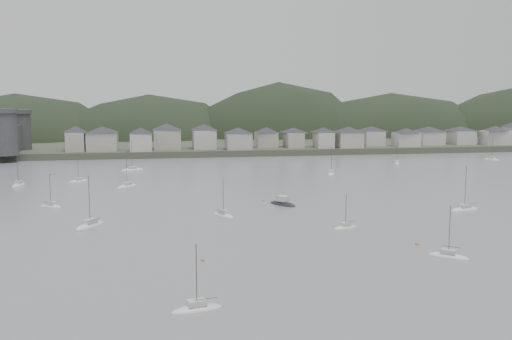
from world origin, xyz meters
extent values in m
plane|color=slate|center=(0.00, 0.00, 0.00)|extent=(900.00, 900.00, 0.00)
cube|color=#383D2D|center=(0.00, 295.00, 1.50)|extent=(900.00, 250.00, 3.00)
ellipsoid|color=black|center=(-110.87, 271.94, -10.14)|extent=(138.98, 92.48, 81.13)
ellipsoid|color=black|center=(-32.30, 272.87, -9.97)|extent=(132.08, 90.41, 79.74)
ellipsoid|color=black|center=(50.65, 272.93, -12.68)|extent=(133.88, 88.37, 101.41)
ellipsoid|color=black|center=(125.95, 267.91, -10.32)|extent=(165.81, 81.78, 82.55)
cylinder|color=#353538|center=(-92.00, 166.00, 12.00)|extent=(10.00, 10.00, 18.00)
cylinder|color=#353538|center=(-92.00, 194.00, 11.50)|extent=(10.00, 10.00, 17.00)
cube|color=#353538|center=(-92.00, 180.00, 9.00)|extent=(3.50, 30.00, 12.00)
cube|color=#9C9A8F|center=(-65.00, 181.96, 7.29)|extent=(8.34, 12.91, 8.59)
pyramid|color=#29292E|center=(-65.00, 181.96, 13.09)|extent=(15.78, 15.78, 3.01)
cube|color=#9C9A8F|center=(-53.32, 181.32, 7.18)|extent=(13.68, 13.35, 8.36)
pyramid|color=#29292E|center=(-53.32, 181.32, 12.82)|extent=(20.07, 20.07, 2.93)
cube|color=#B0ADA5|center=(-35.57, 176.02, 7.04)|extent=(9.78, 10.20, 8.08)
pyramid|color=#29292E|center=(-35.57, 176.02, 12.49)|extent=(14.83, 14.83, 2.83)
cube|color=#9C9A8F|center=(-23.51, 185.65, 7.55)|extent=(12.59, 13.33, 9.09)
pyramid|color=#29292E|center=(-23.51, 185.65, 13.68)|extent=(19.24, 19.24, 3.18)
cube|color=#B0ADA5|center=(-5.75, 184.10, 7.43)|extent=(10.74, 12.17, 8.87)
pyramid|color=#29292E|center=(-5.75, 184.10, 13.42)|extent=(17.01, 17.01, 3.10)
cube|color=#9C9A8F|center=(9.92, 177.53, 6.85)|extent=(11.63, 12.09, 7.69)
pyramid|color=#29292E|center=(9.92, 177.53, 12.04)|extent=(17.61, 17.61, 2.69)
cube|color=#9C9A8F|center=(25.25, 186.19, 6.72)|extent=(10.37, 9.35, 7.44)
pyramid|color=#29292E|center=(25.25, 186.19, 11.74)|extent=(14.65, 14.65, 2.60)
cube|color=#9C9A8F|center=(38.63, 183.79, 6.61)|extent=(8.24, 12.20, 7.22)
pyramid|color=#29292E|center=(38.63, 183.79, 11.48)|extent=(15.17, 15.17, 2.53)
cube|color=#B0ADA5|center=(52.50, 178.55, 6.73)|extent=(8.06, 10.91, 7.46)
pyramid|color=#29292E|center=(52.50, 178.55, 11.77)|extent=(14.08, 14.08, 2.61)
cube|color=#9C9A8F|center=(64.81, 177.06, 6.83)|extent=(11.73, 11.78, 7.66)
pyramid|color=#29292E|center=(64.81, 177.06, 12.00)|extent=(17.46, 17.46, 2.68)
cube|color=#B0ADA5|center=(80.64, 186.91, 6.67)|extent=(10.19, 13.02, 7.33)
pyramid|color=#29292E|center=(80.64, 186.91, 11.62)|extent=(17.23, 17.23, 2.57)
cube|color=#B0ADA5|center=(95.55, 178.06, 6.44)|extent=(11.70, 9.81, 6.88)
pyramid|color=#29292E|center=(95.55, 178.06, 11.08)|extent=(15.97, 15.97, 2.41)
cube|color=#B0ADA5|center=(112.40, 186.91, 6.50)|extent=(12.83, 12.48, 7.00)
pyramid|color=#29292E|center=(112.40, 186.91, 11.22)|extent=(18.79, 18.79, 2.45)
cube|color=#B0ADA5|center=(130.73, 187.42, 6.48)|extent=(11.07, 13.50, 6.97)
pyramid|color=#29292E|center=(130.73, 187.42, 11.19)|extent=(18.25, 18.25, 2.44)
cube|color=#B0ADA5|center=(146.02, 179.72, 6.67)|extent=(13.75, 9.12, 7.34)
pyramid|color=#29292E|center=(146.02, 179.72, 11.62)|extent=(16.97, 16.97, 2.57)
ellipsoid|color=silver|center=(-54.61, 101.82, 0.05)|extent=(6.77, 5.59, 1.35)
cube|color=beige|center=(-54.61, 101.82, 1.02)|extent=(2.78, 2.56, 0.70)
cylinder|color=#3F3F42|center=(-54.61, 101.82, 4.41)|extent=(0.12, 0.12, 8.42)
cylinder|color=#3F3F42|center=(-55.61, 102.51, 1.57)|extent=(2.55, 1.80, 0.10)
ellipsoid|color=silver|center=(-38.36, 87.76, 0.05)|extent=(7.31, 8.19, 1.67)
cube|color=beige|center=(-38.36, 87.76, 1.19)|extent=(3.26, 3.43, 0.70)
cylinder|color=#3F3F42|center=(-38.36, 87.76, 5.42)|extent=(0.12, 0.12, 10.44)
cylinder|color=#3F3F42|center=(-39.30, 88.94, 1.74)|extent=(2.43, 3.00, 0.10)
ellipsoid|color=silver|center=(44.77, 34.85, 0.05)|extent=(9.01, 4.90, 1.72)
cube|color=beige|center=(44.77, 34.85, 1.21)|extent=(3.40, 2.61, 0.70)
cylinder|color=#3F3F42|center=(44.77, 34.85, 5.57)|extent=(0.12, 0.12, 10.74)
cylinder|color=#3F3F42|center=(46.26, 34.45, 1.76)|extent=(3.76, 1.11, 0.10)
ellipsoid|color=silver|center=(-55.95, 57.65, 0.05)|extent=(6.64, 5.47, 1.32)
cube|color=beige|center=(-55.95, 57.65, 1.01)|extent=(2.73, 2.50, 0.70)
cylinder|color=#3F3F42|center=(-55.95, 57.65, 4.32)|extent=(0.12, 0.12, 8.25)
cylinder|color=#3F3F42|center=(-56.93, 56.98, 1.56)|extent=(2.51, 1.76, 0.10)
ellipsoid|color=silver|center=(-43.79, 32.87, 0.05)|extent=(7.18, 8.73, 1.73)
cube|color=beige|center=(-43.79, 32.87, 1.22)|extent=(3.29, 3.58, 0.70)
cylinder|color=#3F3F42|center=(-43.79, 32.87, 5.62)|extent=(0.12, 0.12, 10.84)
cylinder|color=#3F3F42|center=(-42.91, 31.58, 1.77)|extent=(2.28, 3.28, 0.10)
ellipsoid|color=silver|center=(-38.18, 128.72, 0.05)|extent=(9.42, 5.74, 1.79)
cube|color=beige|center=(-38.18, 128.72, 1.25)|extent=(3.62, 2.92, 0.70)
cylinder|color=#3F3F42|center=(-38.18, 128.72, 5.81)|extent=(0.12, 0.12, 11.22)
cylinder|color=#3F3F42|center=(-39.70, 129.27, 1.80)|extent=(3.83, 1.46, 0.10)
ellipsoid|color=silver|center=(70.50, 132.39, 0.05)|extent=(4.61, 7.42, 1.42)
cube|color=beige|center=(70.50, 132.39, 1.06)|extent=(2.33, 2.87, 0.70)
cylinder|color=#3F3F42|center=(70.50, 132.39, 4.62)|extent=(0.12, 0.12, 8.85)
cylinder|color=#3F3F42|center=(70.05, 133.58, 1.61)|extent=(1.21, 3.02, 0.10)
ellipsoid|color=silver|center=(19.87, -2.82, 0.05)|extent=(6.84, 6.44, 1.43)
cube|color=beige|center=(19.87, -2.82, 1.06)|extent=(2.91, 2.83, 0.70)
cylinder|color=#3F3F42|center=(19.87, -2.82, 4.66)|extent=(0.12, 0.12, 8.91)
cylinder|color=#3F3F42|center=(20.83, -1.97, 1.61)|extent=(2.46, 2.21, 0.10)
ellipsoid|color=silver|center=(33.08, 104.93, 0.05)|extent=(5.41, 8.06, 1.54)
cube|color=beige|center=(33.08, 104.93, 1.12)|extent=(2.65, 3.16, 0.70)
cylinder|color=#3F3F42|center=(33.08, 104.93, 5.03)|extent=(0.12, 0.12, 9.65)
cylinder|color=#3F3F42|center=(32.51, 106.19, 1.67)|extent=(1.51, 3.21, 0.10)
ellipsoid|color=silver|center=(-24.95, -20.00, 0.05)|extent=(7.23, 3.64, 1.38)
cube|color=beige|center=(-24.95, -20.00, 1.04)|extent=(2.69, 2.00, 0.70)
cylinder|color=#3F3F42|center=(-24.95, -20.00, 4.52)|extent=(0.12, 0.12, 8.65)
cylinder|color=#3F3F42|center=(-23.73, -20.27, 1.59)|extent=(3.06, 0.76, 0.10)
ellipsoid|color=silver|center=(118.14, 138.30, 0.05)|extent=(4.45, 8.63, 1.65)
cube|color=beige|center=(118.14, 138.30, 1.17)|extent=(2.43, 3.22, 0.70)
cylinder|color=#3F3F42|center=(118.14, 138.30, 5.35)|extent=(0.12, 0.12, 10.30)
cylinder|color=#3F3F42|center=(117.80, 136.85, 1.72)|extent=(0.95, 3.63, 0.10)
ellipsoid|color=silver|center=(-72.12, 96.56, 0.05)|extent=(3.94, 8.54, 1.64)
cube|color=beige|center=(-72.12, 96.56, 1.17)|extent=(2.26, 3.13, 0.70)
cylinder|color=#3F3F42|center=(-72.12, 96.56, 5.34)|extent=(0.12, 0.12, 10.27)
cylinder|color=#3F3F42|center=(-71.88, 95.10, 1.72)|extent=(0.70, 3.67, 0.10)
ellipsoid|color=silver|center=(9.65, 21.52, 0.05)|extent=(6.13, 3.35, 1.17)
cube|color=beige|center=(9.65, 21.52, 0.93)|extent=(2.31, 1.78, 0.70)
cylinder|color=#3F3F42|center=(9.65, 21.52, 3.85)|extent=(0.12, 0.12, 7.31)
cylinder|color=#3F3F42|center=(10.66, 21.24, 1.48)|extent=(2.56, 0.79, 0.10)
ellipsoid|color=silver|center=(-14.31, 38.70, 0.05)|extent=(5.57, 7.24, 1.42)
cube|color=beige|center=(-14.31, 38.70, 1.06)|extent=(2.61, 2.93, 0.70)
cylinder|color=#3F3F42|center=(-14.31, 38.70, 4.62)|extent=(0.12, 0.12, 8.85)
cylinder|color=#3F3F42|center=(-14.96, 37.61, 1.61)|extent=(1.72, 2.79, 0.10)
ellipsoid|color=black|center=(2.50, 50.00, 0.05)|extent=(7.22, 8.94, 1.89)
cube|color=beige|center=(2.50, 50.00, 1.65)|extent=(3.42, 3.47, 1.40)
cylinder|color=#3F3F42|center=(2.50, 50.00, 2.55)|extent=(0.10, 0.10, 1.20)
sphere|color=#C37F41|center=(-22.31, 2.64, 0.15)|extent=(0.70, 0.70, 0.70)
sphere|color=#C37F41|center=(-66.50, 121.88, 0.15)|extent=(0.70, 0.70, 0.70)
sphere|color=#C37F41|center=(-1.49, 56.18, 0.15)|extent=(0.70, 0.70, 0.70)
sphere|color=#C37F41|center=(18.47, 6.26, 0.15)|extent=(0.70, 0.70, 0.70)
camera|label=1|loc=(-30.04, -91.57, 27.47)|focal=40.09mm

